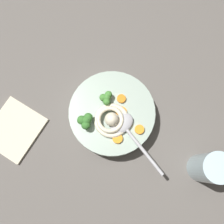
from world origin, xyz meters
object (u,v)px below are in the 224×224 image
(drinking_glass, at_px, (209,168))
(folded_napkin, at_px, (14,130))
(soup_spoon, at_px, (125,128))
(soup_bowl, at_px, (112,114))
(noodle_pile, at_px, (111,120))

(drinking_glass, xyz_separation_m, folded_napkin, (-0.06, -0.48, -0.06))
(drinking_glass, bearing_deg, soup_spoon, -111.55)
(soup_spoon, bearing_deg, drinking_glass, 26.33)
(folded_napkin, bearing_deg, drinking_glass, 82.64)
(soup_bowl, height_order, folded_napkin, soup_bowl)
(noodle_pile, relative_size, drinking_glass, 0.78)
(folded_napkin, bearing_deg, soup_bowl, 102.08)
(soup_bowl, height_order, drinking_glass, drinking_glass)
(soup_spoon, bearing_deg, folded_napkin, -128.94)
(soup_bowl, distance_m, noodle_pile, 0.04)
(soup_spoon, height_order, drinking_glass, drinking_glass)
(folded_napkin, bearing_deg, soup_spoon, 93.17)
(soup_spoon, xyz_separation_m, drinking_glass, (0.08, 0.20, -0.00))
(noodle_pile, bearing_deg, drinking_glass, 67.81)
(noodle_pile, bearing_deg, folded_napkin, -82.63)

